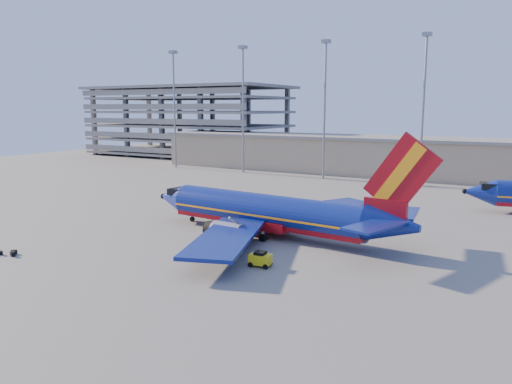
# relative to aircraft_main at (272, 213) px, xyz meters

# --- Properties ---
(ground) EXTENTS (220.00, 220.00, 0.00)m
(ground) POSITION_rel_aircraft_main_xyz_m (-8.34, 2.48, -2.69)
(ground) COLOR slate
(ground) RESTS_ON ground
(terminal_building) EXTENTS (122.00, 16.00, 8.50)m
(terminal_building) POSITION_rel_aircraft_main_xyz_m (1.66, 60.48, 1.63)
(terminal_building) COLOR #9B896B
(terminal_building) RESTS_ON ground
(parking_garage) EXTENTS (62.00, 32.00, 21.40)m
(parking_garage) POSITION_rel_aircraft_main_xyz_m (-70.34, 76.53, 9.04)
(parking_garage) COLOR slate
(parking_garage) RESTS_ON ground
(light_mast_row) EXTENTS (101.60, 1.60, 28.65)m
(light_mast_row) POSITION_rel_aircraft_main_xyz_m (-3.34, 48.48, 14.86)
(light_mast_row) COLOR gray
(light_mast_row) RESTS_ON ground
(aircraft_main) EXTENTS (37.16, 35.62, 12.59)m
(aircraft_main) POSITION_rel_aircraft_main_xyz_m (0.00, 0.00, 0.00)
(aircraft_main) COLOR navy
(aircraft_main) RESTS_ON ground
(baggage_tug) EXTENTS (2.16, 1.43, 1.47)m
(baggage_tug) POSITION_rel_aircraft_main_xyz_m (4.62, -10.91, -1.92)
(baggage_tug) COLOR #D5C712
(baggage_tug) RESTS_ON ground
(luggage_pile) EXTENTS (4.20, 1.94, 0.50)m
(luggage_pile) POSITION_rel_aircraft_main_xyz_m (-20.37, -20.65, -2.47)
(luggage_pile) COLOR black
(luggage_pile) RESTS_ON ground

